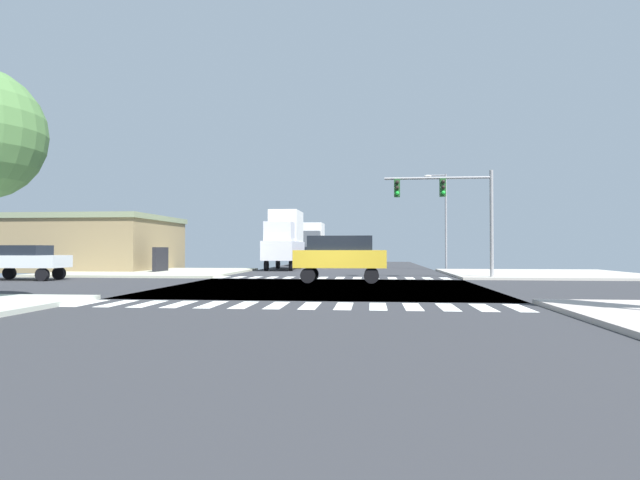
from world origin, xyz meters
TOP-DOWN VIEW (x-y plane):
  - ground at (0.00, 0.00)m, footprint 90.00×90.00m
  - sidewalk_corner_ne at (13.00, 12.00)m, footprint 12.00×12.00m
  - sidewalk_corner_nw at (-13.00, 12.00)m, footprint 12.00×12.00m
  - crosswalk_near at (-0.25, -7.30)m, footprint 13.50×2.00m
  - crosswalk_far at (-0.25, 7.30)m, footprint 13.50×2.00m
  - traffic_signal_mast at (6.37, 6.90)m, footprint 6.03×0.55m
  - street_lamp at (7.70, 18.97)m, footprint 1.78×0.32m
  - bank_building at (-19.78, 15.63)m, footprint 13.42×10.00m
  - box_truck_nearside_1 at (-5.00, 39.52)m, footprint 2.40×7.20m
  - suv_crossing_1 at (-2.00, 39.50)m, footprint 1.96×4.60m
  - box_truck_queued_2 at (-5.00, 18.97)m, footprint 2.40×7.20m
  - suv_leading_2 at (0.50, 3.50)m, footprint 4.60×1.96m
  - sedan_trailing_2 at (-5.00, 29.00)m, footprint 1.80×4.30m
  - sedan_middle_3 at (-16.51, 3.50)m, footprint 4.30×1.80m

SIDE VIEW (x-z plane):
  - ground at x=0.00m, z-range -0.05..0.00m
  - crosswalk_near at x=-0.25m, z-range 0.00..0.01m
  - crosswalk_far at x=-0.25m, z-range 0.00..0.01m
  - sidewalk_corner_ne at x=13.00m, z-range 0.00..0.14m
  - sidewalk_corner_nw at x=-13.00m, z-range 0.00..0.14m
  - sedan_trailing_2 at x=-5.00m, z-range 0.18..2.06m
  - sedan_middle_3 at x=-16.51m, z-range 0.18..2.06m
  - suv_crossing_1 at x=-2.00m, z-range 0.22..2.56m
  - suv_leading_2 at x=0.50m, z-range 0.22..2.56m
  - bank_building at x=-19.78m, z-range 0.01..4.23m
  - box_truck_nearside_1 at x=-5.00m, z-range 0.14..4.99m
  - box_truck_queued_2 at x=-5.00m, z-range 0.14..4.99m
  - traffic_signal_mast at x=6.37m, z-range 1.44..7.52m
  - street_lamp at x=7.70m, z-range 0.78..8.41m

